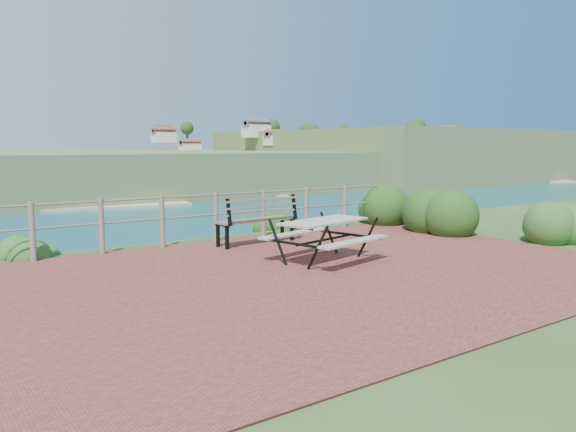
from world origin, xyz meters
name	(u,v)px	position (x,y,z in m)	size (l,w,h in m)	color
ground	(319,272)	(0.00, 0.00, 0.00)	(10.00, 7.00, 0.12)	brown
safety_railing	(216,214)	(0.00, 3.35, 0.57)	(9.40, 0.10, 1.00)	#6B5B4C
distant_bay	(338,153)	(173.07, 202.61, -1.52)	(290.00, 232.36, 24.00)	#496432
picnic_table	(324,236)	(0.56, 0.57, 0.44)	(1.75, 1.40, 0.69)	#A19D90
park_bench	(256,213)	(0.53, 2.66, 0.63)	(1.73, 0.54, 0.96)	brown
shrub_right_front	(443,232)	(4.91, 1.60, 0.00)	(1.54, 1.54, 2.18)	#144214
shrub_right_back	(551,241)	(5.74, -0.51, 0.00)	(1.12, 1.12, 1.59)	#244F1D
shrub_right_edge	(393,223)	(5.03, 3.29, 0.00)	(1.17, 1.17, 1.66)	#144214
shrub_lip_west	(36,256)	(-3.29, 3.95, 0.00)	(0.86, 0.86, 0.63)	#244F1D
shrub_lip_east	(275,228)	(2.11, 4.31, 0.00)	(0.85, 0.85, 0.63)	#144214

